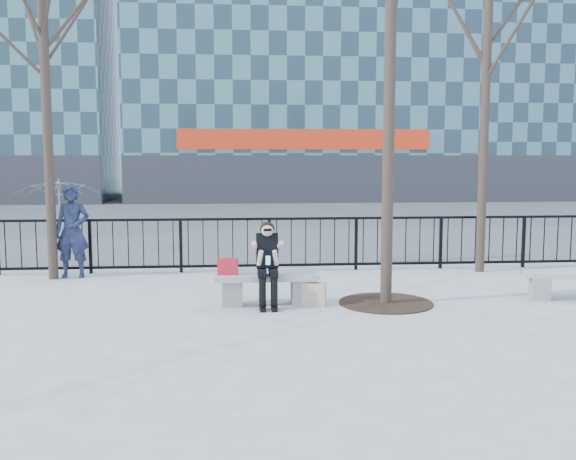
{
  "coord_description": "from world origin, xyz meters",
  "views": [
    {
      "loc": [
        -0.5,
        -10.01,
        2.35
      ],
      "look_at": [
        0.4,
        0.8,
        1.1
      ],
      "focal_mm": 40.0,
      "sensor_mm": 36.0,
      "label": 1
    }
  ],
  "objects": [
    {
      "name": "tree_grate",
      "position": [
        1.9,
        -0.1,
        0.01
      ],
      "size": [
        1.5,
        1.5,
        0.02
      ],
      "primitive_type": "cylinder",
      "color": "black",
      "rests_on": "ground"
    },
    {
      "name": "tree_right",
      "position": [
        4.5,
        2.6,
        5.24
      ],
      "size": [
        2.8,
        2.8,
        7.0
      ],
      "color": "black",
      "rests_on": "ground"
    },
    {
      "name": "standing_man",
      "position": [
        -3.64,
        2.62,
        0.91
      ],
      "size": [
        0.67,
        0.45,
        1.81
      ],
      "primitive_type": "imported",
      "rotation": [
        0.0,
        0.0,
        -0.02
      ],
      "color": "black",
      "rests_on": "ground"
    },
    {
      "name": "seated_woman",
      "position": [
        0.0,
        -0.16,
        0.67
      ],
      "size": [
        0.5,
        0.64,
        1.34
      ],
      "color": "black",
      "rests_on": "ground"
    },
    {
      "name": "shopping_bag",
      "position": [
        0.72,
        -0.17,
        0.19
      ],
      "size": [
        0.42,
        0.25,
        0.37
      ],
      "primitive_type": "cube",
      "rotation": [
        0.0,
        0.0,
        -0.28
      ],
      "color": "beige",
      "rests_on": "ground"
    },
    {
      "name": "bench_main",
      "position": [
        0.0,
        0.0,
        0.3
      ],
      "size": [
        1.65,
        0.46,
        0.49
      ],
      "color": "slate",
      "rests_on": "ground"
    },
    {
      "name": "railing",
      "position": [
        0.0,
        3.0,
        0.55
      ],
      "size": [
        14.0,
        0.06,
        1.1
      ],
      "color": "black",
      "rests_on": "ground"
    },
    {
      "name": "street_surface",
      "position": [
        0.0,
        15.0,
        0.0
      ],
      "size": [
        60.0,
        23.0,
        0.01
      ],
      "primitive_type": "cube",
      "color": "#474747",
      "rests_on": "ground"
    },
    {
      "name": "tree_left",
      "position": [
        -4.0,
        2.5,
        4.86
      ],
      "size": [
        2.8,
        2.8,
        6.5
      ],
      "color": "black",
      "rests_on": "ground"
    },
    {
      "name": "bench_second",
      "position": [
        5.01,
        0.02,
        0.27
      ],
      "size": [
        1.47,
        0.41,
        0.44
      ],
      "rotation": [
        0.0,
        0.0,
        -0.22
      ],
      "color": "slate",
      "rests_on": "ground"
    },
    {
      "name": "handbag",
      "position": [
        -0.62,
        0.02,
        0.62
      ],
      "size": [
        0.33,
        0.19,
        0.26
      ],
      "primitive_type": "cube",
      "rotation": [
        0.0,
        0.0,
        -0.13
      ],
      "color": "red",
      "rests_on": "bench_main"
    },
    {
      "name": "vendor_umbrella",
      "position": [
        -4.76,
        5.84,
        0.91
      ],
      "size": [
        2.57,
        2.59,
        1.83
      ],
      "primitive_type": "imported",
      "rotation": [
        0.0,
        0.0,
        -0.35
      ],
      "color": "gold",
      "rests_on": "ground"
    },
    {
      "name": "ground",
      "position": [
        0.0,
        0.0,
        0.0
      ],
      "size": [
        120.0,
        120.0,
        0.0
      ],
      "primitive_type": "plane",
      "color": "gray",
      "rests_on": "ground"
    }
  ]
}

